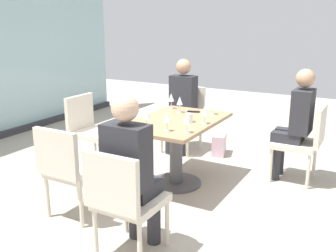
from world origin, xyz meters
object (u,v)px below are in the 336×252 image
(wine_glass_2, at_px, (147,115))
(person_side_end, at_px, (131,167))
(dining_table_main, at_px, (176,138))
(wine_glass_0, at_px, (213,103))
(cell_phone_on_table, at_px, (194,112))
(wine_glass_6, at_px, (167,118))
(chair_front_right, at_px, (304,139))
(chair_near_window, at_px, (90,127))
(chair_side_end, at_px, (124,197))
(person_front_right, at_px, (296,120))
(wine_glass_1, at_px, (205,111))
(wine_glass_5, at_px, (180,101))
(chair_far_right, at_px, (185,114))
(wine_glass_3, at_px, (187,119))
(person_far_right, at_px, (181,101))
(chair_far_left, at_px, (70,166))
(handbag_0, at_px, (219,144))
(coffee_cup, at_px, (189,118))
(wine_glass_4, at_px, (171,98))

(wine_glass_2, bearing_deg, person_side_end, -154.69)
(dining_table_main, bearing_deg, wine_glass_0, -28.37)
(cell_phone_on_table, bearing_deg, wine_glass_6, 169.71)
(chair_front_right, height_order, chair_near_window, same)
(chair_side_end, distance_m, chair_front_right, 2.34)
(person_front_right, relative_size, wine_glass_1, 6.81)
(wine_glass_5, bearing_deg, chair_far_right, 22.85)
(person_front_right, relative_size, wine_glass_3, 6.81)
(chair_side_end, xyz_separation_m, person_far_right, (2.44, 0.78, 0.20))
(person_front_right, bearing_deg, chair_far_left, 140.61)
(chair_side_end, relative_size, person_far_right, 0.69)
(chair_front_right, xyz_separation_m, person_side_end, (-2.06, 0.88, 0.20))
(wine_glass_6, bearing_deg, handbag_0, 2.80)
(person_front_right, height_order, wine_glass_6, person_front_right)
(person_front_right, bearing_deg, wine_glass_2, 134.58)
(wine_glass_2, relative_size, wine_glass_6, 1.00)
(wine_glass_0, distance_m, wine_glass_2, 0.92)
(person_side_end, bearing_deg, chair_front_right, -23.16)
(wine_glass_2, height_order, handbag_0, wine_glass_2)
(chair_side_end, height_order, wine_glass_6, wine_glass_6)
(wine_glass_3, height_order, coffee_cup, wine_glass_3)
(dining_table_main, relative_size, cell_phone_on_table, 8.60)
(person_side_end, bearing_deg, wine_glass_5, 15.22)
(person_front_right, bearing_deg, chair_front_right, -90.00)
(chair_side_end, distance_m, chair_far_left, 0.83)
(coffee_cup, height_order, cell_phone_on_table, coffee_cup)
(dining_table_main, distance_m, wine_glass_6, 0.54)
(person_front_right, distance_m, handbag_0, 1.24)
(wine_glass_0, relative_size, wine_glass_4, 1.00)
(wine_glass_0, relative_size, wine_glass_2, 1.00)
(coffee_cup, bearing_deg, wine_glass_6, 175.06)
(chair_far_right, height_order, coffee_cup, chair_far_right)
(chair_front_right, distance_m, chair_near_window, 2.51)
(chair_far_left, height_order, wine_glass_1, wine_glass_1)
(wine_glass_0, bearing_deg, chair_far_left, 155.83)
(wine_glass_0, height_order, coffee_cup, wine_glass_0)
(person_far_right, bearing_deg, coffee_cup, -148.75)
(person_front_right, bearing_deg, wine_glass_5, 109.34)
(dining_table_main, xyz_separation_m, chair_front_right, (0.76, -1.20, -0.04))
(wine_glass_3, distance_m, wine_glass_4, 1.05)
(dining_table_main, distance_m, chair_side_end, 1.45)
(person_far_right, relative_size, wine_glass_2, 6.81)
(chair_far_left, xyz_separation_m, handbag_0, (2.29, -0.52, -0.36))
(person_far_right, bearing_deg, wine_glass_6, -157.63)
(wine_glass_3, height_order, wine_glass_4, same)
(chair_near_window, relative_size, wine_glass_3, 4.70)
(wine_glass_2, xyz_separation_m, coffee_cup, (0.41, -0.27, -0.09))
(person_front_right, xyz_separation_m, wine_glass_5, (-0.43, 1.22, 0.16))
(chair_side_end, bearing_deg, person_side_end, 0.00)
(wine_glass_5, distance_m, cell_phone_on_table, 0.21)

